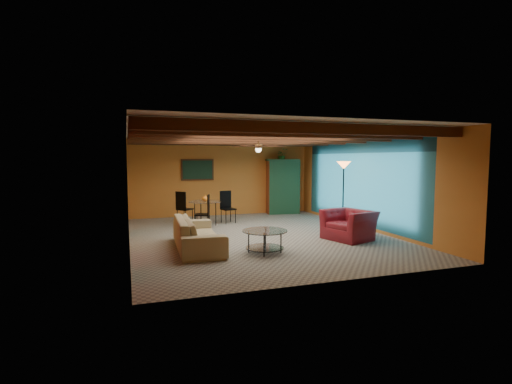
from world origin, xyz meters
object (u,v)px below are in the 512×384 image
object	(u,v)px
floor_lamp	(343,195)
vase	(205,189)
armoire	(282,187)
potted_plant	(282,155)
armchair	(349,225)
coffee_table	(265,241)
sofa	(198,233)
dining_table	(205,209)

from	to	relation	value
floor_lamp	vase	distance (m)	4.13
armoire	potted_plant	bearing A→B (deg)	0.00
potted_plant	armchair	bearing A→B (deg)	-92.06
armchair	floor_lamp	xyz separation A→B (m)	(0.63, 1.32, 0.61)
coffee_table	floor_lamp	world-z (taller)	floor_lamp
potted_plant	vase	bearing A→B (deg)	-153.05
coffee_table	potted_plant	size ratio (longest dim) A/B	2.23
armchair	floor_lamp	world-z (taller)	floor_lamp
sofa	vase	world-z (taller)	vase
armoire	coffee_table	bearing A→B (deg)	-107.72
floor_lamp	potted_plant	xyz separation A→B (m)	(-0.45, 3.54, 1.19)
coffee_table	sofa	bearing A→B (deg)	147.02
potted_plant	floor_lamp	bearing A→B (deg)	-82.75
dining_table	floor_lamp	world-z (taller)	floor_lamp
sofa	dining_table	size ratio (longest dim) A/B	1.22
coffee_table	armoire	distance (m)	6.14
floor_lamp	sofa	bearing A→B (deg)	-166.14
armchair	floor_lamp	distance (m)	1.58
armchair	coffee_table	distance (m)	2.57
coffee_table	floor_lamp	size ratio (longest dim) A/B	0.50
floor_lamp	armoire	bearing A→B (deg)	97.25
potted_plant	sofa	bearing A→B (deg)	-130.66
armchair	floor_lamp	bearing A→B (deg)	137.65
floor_lamp	vase	size ratio (longest dim) A/B	9.65
potted_plant	armoire	bearing A→B (deg)	0.00
armoire	floor_lamp	bearing A→B (deg)	-74.51
sofa	armchair	world-z (taller)	armchair
coffee_table	armoire	size ratio (longest dim) A/B	0.50
dining_table	potted_plant	size ratio (longest dim) A/B	4.45
vase	potted_plant	bearing A→B (deg)	26.95
coffee_table	potted_plant	bearing A→B (deg)	64.04
sofa	armchair	xyz separation A→B (m)	(3.80, -0.23, 0.02)
coffee_table	armoire	world-z (taller)	armoire
potted_plant	vase	world-z (taller)	potted_plant
sofa	vase	bearing A→B (deg)	-11.43
armchair	coffee_table	xyz separation A→B (m)	(-2.49, -0.62, -0.12)
potted_plant	vase	distance (m)	3.76
sofa	coffee_table	world-z (taller)	sofa
armoire	floor_lamp	distance (m)	3.57
sofa	coffee_table	distance (m)	1.56
floor_lamp	potted_plant	world-z (taller)	potted_plant
armchair	vase	distance (m)	4.50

